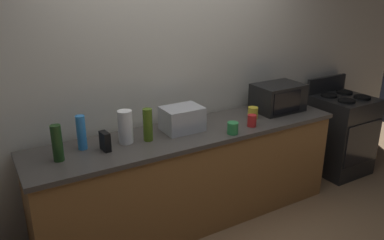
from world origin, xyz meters
TOP-DOWN VIEW (x-y plane):
  - back_wall at (0.00, 0.81)m, footprint 6.40×0.10m
  - counter_run at (0.00, 0.40)m, footprint 2.84×0.64m
  - stove_range at (2.00, 0.40)m, footprint 0.60×0.61m
  - microwave at (1.03, 0.45)m, footprint 0.48×0.35m
  - toaster_oven at (-0.06, 0.46)m, footprint 0.34×0.26m
  - paper_towel_roll at (-0.59, 0.45)m, footprint 0.12×0.12m
  - cordless_phone at (-0.78, 0.39)m, footprint 0.06×0.11m
  - bottle_spray_cleaner at (-0.93, 0.50)m, footprint 0.07×0.07m
  - bottle_wine at (-1.13, 0.39)m, footprint 0.08×0.08m
  - bottle_olive_oil at (-0.41, 0.40)m, footprint 0.08×0.08m
  - mug_yellow at (0.67, 0.39)m, footprint 0.10×0.10m
  - mug_red at (0.52, 0.22)m, footprint 0.08×0.08m
  - mug_green at (0.27, 0.17)m, footprint 0.09×0.09m

SIDE VIEW (x-z plane):
  - counter_run at x=0.00m, z-range 0.00..0.90m
  - stove_range at x=2.00m, z-range -0.08..1.00m
  - mug_green at x=0.27m, z-range 0.90..1.00m
  - mug_red at x=0.52m, z-range 0.90..1.01m
  - mug_yellow at x=0.67m, z-range 0.90..1.01m
  - cordless_phone at x=-0.78m, z-range 0.90..1.05m
  - toaster_oven at x=-0.06m, z-range 0.90..1.11m
  - microwave at x=1.03m, z-range 0.90..1.17m
  - paper_towel_roll at x=-0.59m, z-range 0.90..1.17m
  - bottle_olive_oil at x=-0.41m, z-range 0.90..1.17m
  - bottle_spray_cleaner at x=-0.93m, z-range 0.90..1.17m
  - bottle_wine at x=-1.13m, z-range 0.90..1.17m
  - back_wall at x=0.00m, z-range 0.00..2.70m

